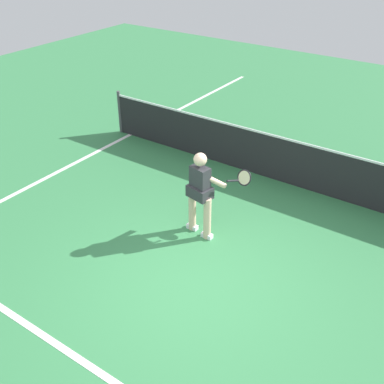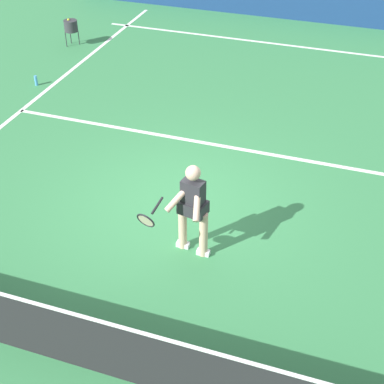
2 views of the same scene
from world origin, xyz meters
TOP-DOWN VIEW (x-y plane):
  - ground_plane at (0.00, 0.00)m, footprint 26.52×26.52m
  - service_line_marking at (0.00, -2.03)m, footprint 8.78×0.10m
  - sideline_left_marking at (-4.39, 0.00)m, footprint 0.10×18.40m
  - court_net at (0.00, 3.53)m, footprint 9.46×0.08m
  - tennis_player at (-0.64, 1.09)m, footprint 0.90×0.90m

SIDE VIEW (x-z plane):
  - ground_plane at x=0.00m, z-range 0.00..0.00m
  - service_line_marking at x=0.00m, z-range 0.00..0.01m
  - sideline_left_marking at x=-4.39m, z-range 0.00..0.01m
  - court_net at x=0.00m, z-range -0.03..1.03m
  - tennis_player at x=-0.64m, z-range 0.07..1.62m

